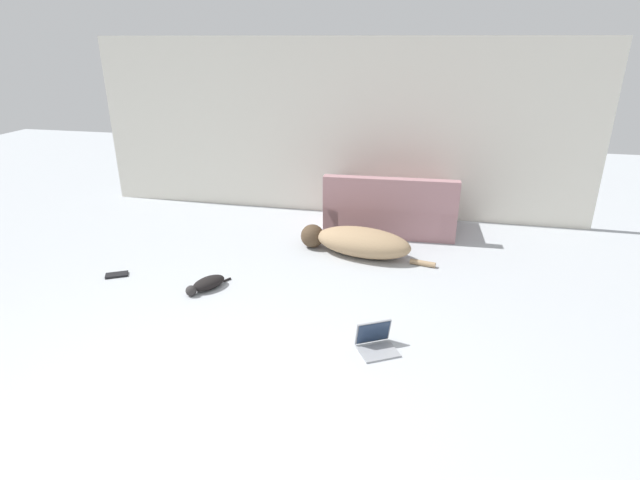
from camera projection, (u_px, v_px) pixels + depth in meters
ground_plane at (195, 444)px, 3.20m from camera, size 20.00×20.00×0.00m
wall_back at (336, 129)px, 7.04m from camera, size 7.09×0.06×2.45m
couch at (390, 211)px, 6.69m from camera, size 1.73×0.96×0.80m
dog at (358, 242)px, 5.93m from camera, size 1.67×0.73×0.34m
cat at (207, 284)px, 5.14m from camera, size 0.36×0.51×0.12m
laptop_open at (375, 340)px, 4.16m from camera, size 0.40×0.39×0.23m
book_black at (117, 275)px, 5.45m from camera, size 0.26×0.22×0.02m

